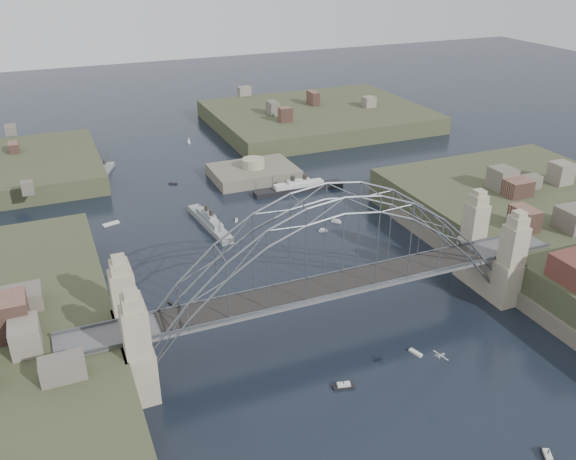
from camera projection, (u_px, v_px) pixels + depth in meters
The scene contains 21 objects.
ground at pixel (331, 328), 99.14m from camera, with size 500.00×500.00×0.00m, color black.
bridge at pixel (333, 263), 93.75m from camera, with size 84.00×13.80×24.60m.
headland_ne at pixel (317, 122), 207.44m from camera, with size 70.00×55.00×9.50m, color #363B23.
fort_island at pixel (254, 179), 161.47m from camera, with size 22.00×16.00×9.40m.
naval_cruiser_near at pixel (210, 222), 133.84m from camera, with size 4.79×20.64×6.14m.
naval_cruiser_far at pixel (105, 172), 163.46m from camera, with size 7.23×13.87×4.79m.
ocean_liner at pixel (299, 188), 152.51m from camera, with size 23.54×4.05×5.75m.
aeroplane at pixel (440, 356), 83.56m from camera, with size 1.53×2.75×0.40m.
small_boat_a at pixel (173, 304), 105.36m from camera, with size 1.58×2.30×0.45m.
small_boat_b at pixel (323, 230), 131.69m from camera, with size 1.99×1.18×1.43m.
small_boat_c at pixel (344, 386), 85.99m from camera, with size 3.26×1.70×1.43m.
small_boat_d at pixel (336, 221), 135.97m from camera, with size 1.98×2.08×1.43m.
small_boat_e at pixel (111, 224), 135.04m from camera, with size 3.90×2.16×0.45m.
small_boat_f at pixel (236, 220), 136.45m from camera, with size 1.01×1.46×1.43m.
small_boat_g at pixel (547, 456), 74.33m from camera, with size 2.12×2.95×1.43m.
small_boat_h at pixel (173, 184), 157.20m from camera, with size 2.34×1.75×0.45m.
small_boat_i at pixel (431, 260), 119.92m from camera, with size 2.63×2.49×0.45m.
small_boat_k at pixel (189, 141), 187.90m from camera, with size 1.06×2.12×2.38m.
small_boat_l at pixel (43, 303), 104.47m from camera, with size 1.76×2.82×2.38m.
small_boat_m at pixel (415, 353), 93.04m from camera, with size 1.36×2.34×0.45m.
small_boat_n at pixel (300, 152), 180.45m from camera, with size 2.66×0.94×0.45m.
Camera 1 is at (-38.46, -72.83, 57.95)m, focal length 37.54 mm.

